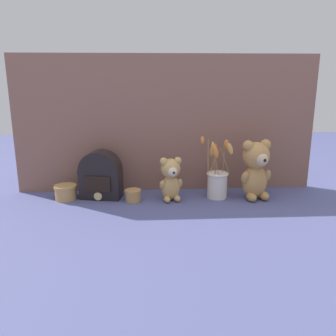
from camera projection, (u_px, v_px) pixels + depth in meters
ground_plane at (168, 200)px, 1.70m from camera, size 4.00×4.00×0.00m
backdrop_wall at (166, 124)px, 1.78m from camera, size 1.50×0.02×0.68m
teddy_bear_large at (256, 169)px, 1.68m from camera, size 0.16×0.14×0.29m
teddy_bear_medium at (171, 178)px, 1.66m from camera, size 0.12×0.11×0.21m
flower_vase at (217, 179)px, 1.71m from camera, size 0.15×0.17×0.30m
vintage_radio at (101, 176)px, 1.70m from camera, size 0.21×0.13×0.23m
decorative_tin_tall at (133, 195)px, 1.68m from camera, size 0.08×0.08×0.06m
decorative_tin_short at (66, 192)px, 1.70m from camera, size 0.11×0.11×0.07m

